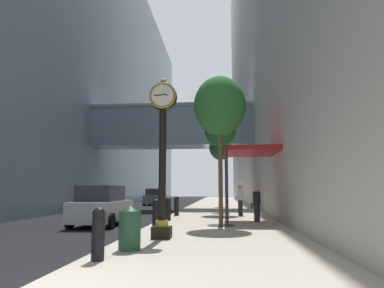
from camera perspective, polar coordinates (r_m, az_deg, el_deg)
ground_plane at (r=31.96m, az=-0.70°, el=-10.11°), size 110.00×110.00×0.00m
sidewalk_right at (r=34.82m, az=4.35°, el=-9.75°), size 5.52×80.00×0.14m
building_block_left at (r=39.91m, az=-17.89°, el=11.81°), size 22.29×80.00×28.90m
building_block_right at (r=40.24m, az=15.19°, el=21.02°), size 9.00×80.00×40.99m
street_clock at (r=10.88m, az=-4.71°, el=-0.69°), size 0.84×0.55×4.85m
bollard_nearest at (r=7.74m, az=-14.67°, el=-13.44°), size 0.28×0.28×1.07m
bollard_third at (r=14.01m, az=-5.79°, el=-10.79°), size 0.28×0.28×1.07m
bollard_fourth at (r=17.20m, az=-3.82°, el=-10.16°), size 0.28×0.28×1.07m
bollard_fifth at (r=20.41m, az=-2.47°, el=-9.72°), size 0.28×0.28×1.07m
street_tree_near at (r=15.06m, az=4.45°, el=5.92°), size 2.17×2.17×6.15m
street_tree_mid_near at (r=22.35m, az=4.50°, el=2.36°), size 1.99×1.99×6.37m
street_tree_mid_far at (r=29.62m, az=4.54°, el=-0.62°), size 1.86×1.86×6.00m
trash_bin at (r=8.90m, az=-9.87°, el=-12.89°), size 0.53×0.53×1.05m
pedestrian_walking at (r=16.68m, az=10.23°, el=-9.25°), size 0.48×0.37×1.58m
pedestrian_by_clock at (r=20.51m, az=7.70°, el=-8.56°), size 0.35×0.35×1.78m
storefront_awning at (r=16.90m, az=9.10°, el=-1.37°), size 2.40×3.60×3.30m
car_grey_near at (r=37.83m, az=-5.83°, el=-8.40°), size 2.05×4.15×1.70m
car_silver_mid at (r=16.54m, az=-14.14°, el=-9.59°), size 1.95×4.17×1.75m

